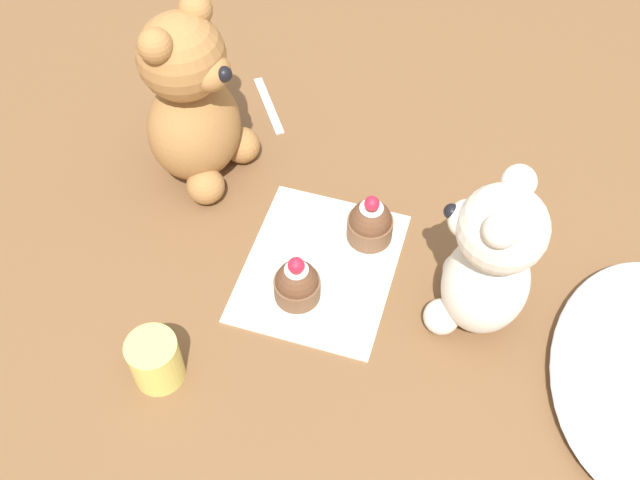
{
  "coord_description": "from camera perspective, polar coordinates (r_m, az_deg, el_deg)",
  "views": [
    {
      "loc": [
        0.49,
        0.15,
        0.74
      ],
      "look_at": [
        0.0,
        0.0,
        0.06
      ],
      "focal_mm": 42.0,
      "sensor_mm": 36.0,
      "label": 1
    }
  ],
  "objects": [
    {
      "name": "ground_plane",
      "position": [
        0.9,
        -0.0,
        -2.13
      ],
      "size": [
        4.0,
        4.0,
        0.0
      ],
      "primitive_type": "plane",
      "color": "brown"
    },
    {
      "name": "knitted_placemat",
      "position": [
        0.9,
        -0.0,
        -2.02
      ],
      "size": [
        0.21,
        0.18,
        0.01
      ],
      "primitive_type": "cube",
      "color": "silver",
      "rests_on": "ground_plane"
    },
    {
      "name": "teddy_bear_cream",
      "position": [
        0.81,
        12.75,
        -1.63
      ],
      "size": [
        0.12,
        0.11,
        0.21
      ],
      "rotation": [
        0.0,
        0.0,
        -0.12
      ],
      "color": "silver",
      "rests_on": "ground_plane"
    },
    {
      "name": "teddy_bear_tan",
      "position": [
        0.94,
        -9.69,
        10.1
      ],
      "size": [
        0.15,
        0.14,
        0.25
      ],
      "rotation": [
        0.0,
        0.0,
        2.91
      ],
      "color": "#A3703D",
      "rests_on": "ground_plane"
    },
    {
      "name": "cupcake_near_cream_bear",
      "position": [
        0.91,
        3.85,
        1.3
      ],
      "size": [
        0.06,
        0.06,
        0.07
      ],
      "color": "brown",
      "rests_on": "knitted_placemat"
    },
    {
      "name": "saucer_plate",
      "position": [
        0.87,
        -1.72,
        -4.27
      ],
      "size": [
        0.09,
        0.09,
        0.01
      ],
      "primitive_type": "cylinder",
      "color": "white",
      "rests_on": "knitted_placemat"
    },
    {
      "name": "cupcake_near_tan_bear",
      "position": [
        0.85,
        -1.77,
        -3.32
      ],
      "size": [
        0.05,
        0.05,
        0.07
      ],
      "color": "brown",
      "rests_on": "saucer_plate"
    },
    {
      "name": "juice_glass",
      "position": [
        0.82,
        -12.43,
        -8.93
      ],
      "size": [
        0.06,
        0.06,
        0.06
      ],
      "primitive_type": "cylinder",
      "color": "#EADB66",
      "rests_on": "ground_plane"
    },
    {
      "name": "teaspoon",
      "position": [
        1.09,
        -3.94,
        10.24
      ],
      "size": [
        0.1,
        0.08,
        0.01
      ],
      "primitive_type": "cube",
      "rotation": [
        0.0,
        0.0,
        3.75
      ],
      "color": "silver",
      "rests_on": "ground_plane"
    }
  ]
}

